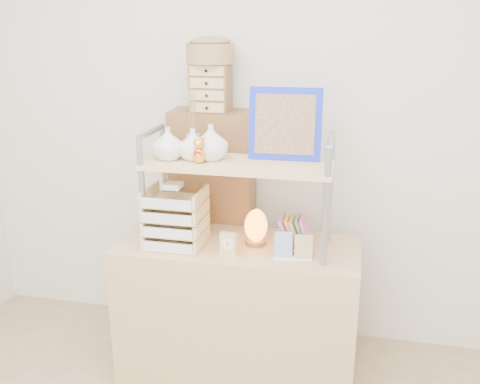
# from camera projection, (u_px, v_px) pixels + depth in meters

# --- Properties ---
(room_shell) EXTENTS (3.42, 3.41, 2.61)m
(room_shell) POSITION_uv_depth(u_px,v_px,m) (180.00, 62.00, 1.62)
(room_shell) COLOR silver
(room_shell) RESTS_ON ground
(desk) EXTENTS (1.20, 0.50, 0.75)m
(desk) POSITION_uv_depth(u_px,v_px,m) (238.00, 311.00, 2.78)
(desk) COLOR tan
(desk) RESTS_ON ground
(cabinet) EXTENTS (0.46, 0.25, 1.35)m
(cabinet) POSITION_uv_depth(u_px,v_px,m) (214.00, 228.00, 3.07)
(cabinet) COLOR brown
(cabinet) RESTS_ON ground
(hutch) EXTENTS (0.90, 0.34, 0.77)m
(hutch) POSITION_uv_depth(u_px,v_px,m) (225.00, 157.00, 2.55)
(hutch) COLOR #8F969C
(hutch) RESTS_ON desk
(letter_tray) EXTENTS (0.26, 0.25, 0.32)m
(letter_tray) POSITION_uv_depth(u_px,v_px,m) (175.00, 221.00, 2.61)
(letter_tray) COLOR tan
(letter_tray) RESTS_ON desk
(salt_lamp) EXTENTS (0.12, 0.11, 0.18)m
(salt_lamp) POSITION_uv_depth(u_px,v_px,m) (256.00, 227.00, 2.63)
(salt_lamp) COLOR brown
(salt_lamp) RESTS_ON desk
(desk_clock) EXTENTS (0.08, 0.05, 0.11)m
(desk_clock) POSITION_uv_depth(u_px,v_px,m) (228.00, 244.00, 2.52)
(desk_clock) COLOR tan
(desk_clock) RESTS_ON desk
(postcard_stand) EXTENTS (0.18, 0.08, 0.13)m
(postcard_stand) POSITION_uv_depth(u_px,v_px,m) (293.00, 251.00, 2.49)
(postcard_stand) COLOR white
(postcard_stand) RESTS_ON desk
(drawer_chest) EXTENTS (0.20, 0.16, 0.25)m
(drawer_chest) POSITION_uv_depth(u_px,v_px,m) (211.00, 88.00, 2.81)
(drawer_chest) COLOR brown
(drawer_chest) RESTS_ON cabinet
(woven_basket) EXTENTS (0.25, 0.25, 0.10)m
(woven_basket) POSITION_uv_depth(u_px,v_px,m) (210.00, 53.00, 2.75)
(woven_basket) COLOR #976D44
(woven_basket) RESTS_ON drawer_chest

